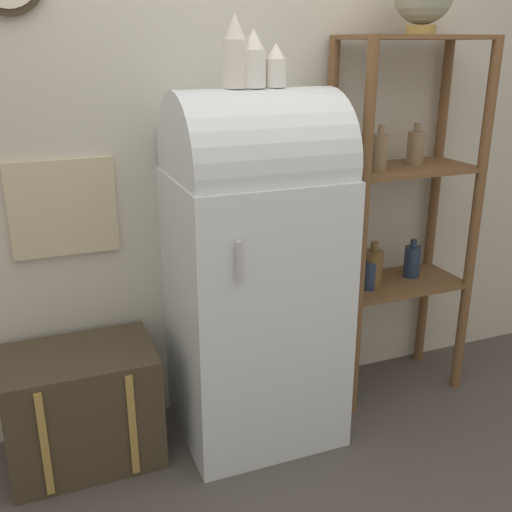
% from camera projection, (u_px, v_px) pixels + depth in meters
% --- Properties ---
extents(ground_plane, '(12.00, 12.00, 0.00)m').
position_uv_depth(ground_plane, '(275.00, 456.00, 2.66)').
color(ground_plane, '#4C4742').
extents(wall_back, '(7.00, 0.09, 2.70)m').
position_uv_depth(wall_back, '(227.00, 132.00, 2.71)').
color(wall_back, beige).
rests_on(wall_back, ground_plane).
extents(refrigerator, '(0.69, 0.64, 1.57)m').
position_uv_depth(refrigerator, '(255.00, 266.00, 2.61)').
color(refrigerator, silver).
rests_on(refrigerator, ground_plane).
extents(suitcase_trunk, '(0.62, 0.43, 0.51)m').
position_uv_depth(suitcase_trunk, '(83.00, 407.00, 2.57)').
color(suitcase_trunk, '#423828').
rests_on(suitcase_trunk, ground_plane).
extents(shelf_unit, '(0.69, 0.37, 1.77)m').
position_uv_depth(shelf_unit, '(399.00, 204.00, 2.90)').
color(shelf_unit, brown).
rests_on(shelf_unit, ground_plane).
extents(vase_left, '(0.10, 0.10, 0.28)m').
position_uv_depth(vase_left, '(235.00, 54.00, 2.29)').
color(vase_left, silver).
rests_on(vase_left, refrigerator).
extents(vase_center, '(0.10, 0.10, 0.22)m').
position_uv_depth(vase_center, '(254.00, 61.00, 2.32)').
color(vase_center, white).
rests_on(vase_center, refrigerator).
extents(vase_right, '(0.08, 0.08, 0.17)m').
position_uv_depth(vase_right, '(276.00, 67.00, 2.36)').
color(vase_right, white).
rests_on(vase_right, refrigerator).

